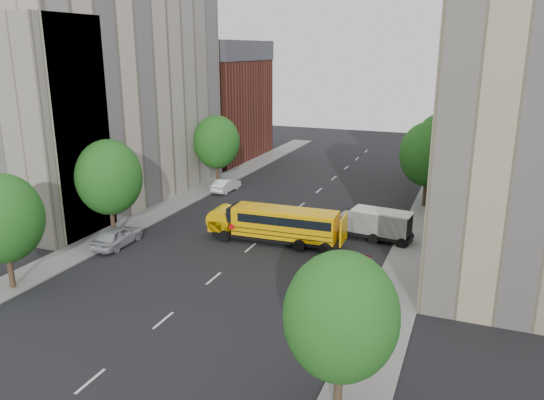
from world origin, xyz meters
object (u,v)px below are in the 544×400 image
Objects in this scene: street_tree_1 at (109,177)px; school_bus at (275,223)px; street_tree_4 at (428,154)px; street_tree_3 at (341,317)px; parked_car_3 at (353,277)px; street_tree_5 at (439,138)px; safari_truck at (376,224)px; street_tree_2 at (217,142)px; parked_car_1 at (226,185)px; parked_car_5 at (426,167)px; parked_car_0 at (117,236)px; street_tree_0 at (3,218)px.

street_tree_1 is 0.78× the size of school_bus.
school_bus is at bearing -124.27° from street_tree_4.
parked_car_3 is (-2.20, 12.12, -3.77)m from street_tree_3.
street_tree_5 is 23.15m from safari_truck.
street_tree_2 is at bearing 124.51° from street_tree_3.
street_tree_1 is at bearing 85.83° from parked_car_1.
street_tree_5 reaches higher than safari_truck.
street_tree_1 reaches higher than school_bus.
school_bus is 2.18× the size of parked_car_5.
safari_truck is (19.46, 7.24, -3.66)m from street_tree_1.
parked_car_5 is (0.80, 34.63, 0.08)m from parked_car_3.
street_tree_3 is at bearing -90.00° from street_tree_4.
street_tree_5 is 37.74m from parked_car_0.
street_tree_4 is 1.08× the size of street_tree_5.
street_tree_2 is 4.96m from parked_car_1.
parked_car_5 is (19.20, 34.13, -0.03)m from parked_car_0.
street_tree_1 is at bearing -126.25° from street_tree_5.
street_tree_5 is at bearing 53.75° from street_tree_1.
safari_truck is 19.62m from parked_car_1.
street_tree_0 is at bearing 79.27° from parked_car_0.
parked_car_1 is (-20.03, -1.89, -4.39)m from street_tree_4.
street_tree_2 reaches higher than street_tree_0.
street_tree_5 reaches higher than street_tree_3.
street_tree_1 reaches higher than street_tree_3.
street_tree_4 reaches higher than parked_car_1.
parked_car_0 is at bearing -156.86° from school_bus.
street_tree_5 is 1.62× the size of parked_car_5.
street_tree_5 is at bearing 67.53° from school_bus.
parked_car_5 is at bearing -120.86° from parked_car_0.
parked_car_0 is at bearing 80.78° from street_tree_0.
parked_car_3 is (-2.20, -19.88, -4.39)m from street_tree_4.
street_tree_0 reaches higher than parked_car_3.
street_tree_1 reaches higher than street_tree_5.
street_tree_2 is 1.64× the size of parked_car_3.
street_tree_0 is 0.91× the size of street_tree_4.
school_bus is at bearing -109.94° from parked_car_5.
street_tree_4 reaches higher than street_tree_0.
street_tree_4 is 20.48m from parked_car_3.
safari_truck is at bearing 23.58° from school_bus.
street_tree_3 reaches higher than parked_car_0.
safari_truck is 9.15m from parked_car_3.
street_tree_3 is at bearing -63.66° from school_bus.
street_tree_3 is (22.00, -4.00, -0.19)m from street_tree_0.
street_tree_1 is at bearing -152.32° from safari_truck.
parked_car_1 is at bearing 85.69° from street_tree_0.
school_bus is at bearing -110.27° from street_tree_5.
school_bus is at bearing 138.47° from parked_car_3.
street_tree_1 is 13.32m from school_bus.
parked_car_0 reaches higher than parked_car_3.
street_tree_3 is 1.20× the size of safari_truck.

